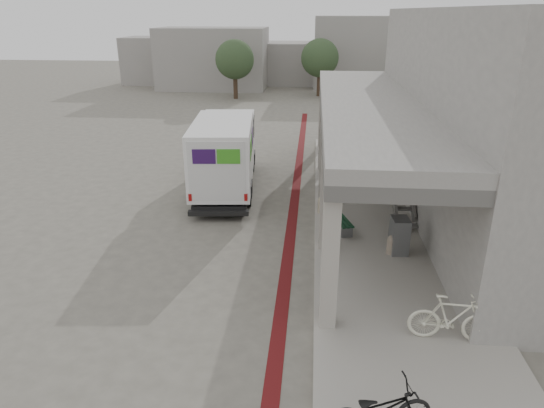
# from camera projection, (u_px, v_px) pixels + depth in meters

# --- Properties ---
(ground) EXTENTS (120.00, 120.00, 0.00)m
(ground) POSITION_uv_depth(u_px,v_px,m) (255.00, 254.00, 14.74)
(ground) COLOR #605B52
(ground) RESTS_ON ground
(bike_lane_stripe) EXTENTS (0.35, 40.00, 0.01)m
(bike_lane_stripe) POSITION_uv_depth(u_px,v_px,m) (291.00, 228.00, 16.51)
(bike_lane_stripe) COLOR #571113
(bike_lane_stripe) RESTS_ON ground
(sidewalk) EXTENTS (4.40, 28.00, 0.12)m
(sidewalk) POSITION_uv_depth(u_px,v_px,m) (389.00, 258.00, 14.40)
(sidewalk) COLOR #A09C8F
(sidewalk) RESTS_ON ground
(transit_building) EXTENTS (7.60, 17.00, 7.00)m
(transit_building) POSITION_uv_depth(u_px,v_px,m) (461.00, 117.00, 17.10)
(transit_building) COLOR gray
(transit_building) RESTS_ON ground
(distant_backdrop) EXTENTS (28.00, 10.00, 6.50)m
(distant_backdrop) POSITION_uv_depth(u_px,v_px,m) (270.00, 57.00, 47.18)
(distant_backdrop) COLOR gray
(distant_backdrop) RESTS_ON ground
(tree_left) EXTENTS (3.20, 3.20, 4.80)m
(tree_left) POSITION_uv_depth(u_px,v_px,m) (235.00, 60.00, 39.88)
(tree_left) COLOR #38281C
(tree_left) RESTS_ON ground
(tree_mid) EXTENTS (3.20, 3.20, 4.80)m
(tree_mid) POSITION_uv_depth(u_px,v_px,m) (320.00, 58.00, 41.17)
(tree_mid) COLOR #38281C
(tree_mid) RESTS_ON ground
(tree_right) EXTENTS (3.20, 3.20, 4.80)m
(tree_right) POSITION_uv_depth(u_px,v_px,m) (418.00, 60.00, 39.60)
(tree_right) COLOR #38281C
(tree_right) RESTS_ON ground
(fedex_truck) EXTENTS (2.80, 7.19, 2.99)m
(fedex_truck) POSITION_uv_depth(u_px,v_px,m) (225.00, 152.00, 19.59)
(fedex_truck) COLOR black
(fedex_truck) RESTS_ON ground
(bench) EXTENTS (0.89, 1.81, 0.42)m
(bench) POSITION_uv_depth(u_px,v_px,m) (339.00, 220.00, 16.15)
(bench) COLOR slate
(bench) RESTS_ON sidewalk
(bollard_near) EXTENTS (0.40, 0.40, 0.60)m
(bollard_near) POSITION_uv_depth(u_px,v_px,m) (394.00, 244.00, 14.46)
(bollard_near) COLOR gray
(bollard_near) RESTS_ON sidewalk
(bollard_far) EXTENTS (0.42, 0.42, 0.64)m
(bollard_far) POSITION_uv_depth(u_px,v_px,m) (324.00, 204.00, 17.40)
(bollard_far) COLOR tan
(bollard_far) RESTS_ON sidewalk
(utility_cabinet) EXTENTS (0.54, 0.70, 1.10)m
(utility_cabinet) POSITION_uv_depth(u_px,v_px,m) (399.00, 236.00, 14.43)
(utility_cabinet) COLOR slate
(utility_cabinet) RESTS_ON sidewalk
(bicycle_cream) EXTENTS (1.91, 0.66, 1.13)m
(bicycle_cream) POSITION_uv_depth(u_px,v_px,m) (452.00, 318.00, 10.52)
(bicycle_cream) COLOR silver
(bicycle_cream) RESTS_ON sidewalk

